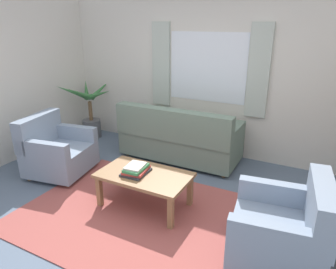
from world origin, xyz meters
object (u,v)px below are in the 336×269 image
at_px(armchair_right, 283,230).
at_px(potted_plant, 90,114).
at_px(armchair_left, 56,151).
at_px(coffee_table, 144,178).
at_px(book_stack_on_table, 136,170).
at_px(couch, 179,139).

bearing_deg(armchair_right, potted_plant, -122.71).
xyz_separation_m(armchair_left, coffee_table, (1.62, -0.16, 0.03)).
height_order(armchair_right, book_stack_on_table, armchair_right).
height_order(armchair_right, potted_plant, potted_plant).
bearing_deg(coffee_table, book_stack_on_table, -162.17).
xyz_separation_m(armchair_left, potted_plant, (-0.57, 1.41, 0.12)).
relative_size(armchair_left, potted_plant, 0.82).
height_order(couch, book_stack_on_table, couch).
relative_size(armchair_right, book_stack_on_table, 2.69).
distance_m(couch, book_stack_on_table, 1.44).
distance_m(armchair_left, potted_plant, 1.52).
relative_size(couch, potted_plant, 1.61).
height_order(couch, armchair_right, couch).
distance_m(armchair_right, potted_plant, 4.22).
distance_m(coffee_table, book_stack_on_table, 0.15).
height_order(couch, coffee_table, couch).
bearing_deg(armchair_left, book_stack_on_table, -106.95).
bearing_deg(potted_plant, coffee_table, -35.58).
bearing_deg(couch, armchair_left, 41.58).
height_order(armchair_left, potted_plant, potted_plant).
bearing_deg(armchair_right, book_stack_on_table, -103.94).
bearing_deg(couch, book_stack_on_table, 94.91).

